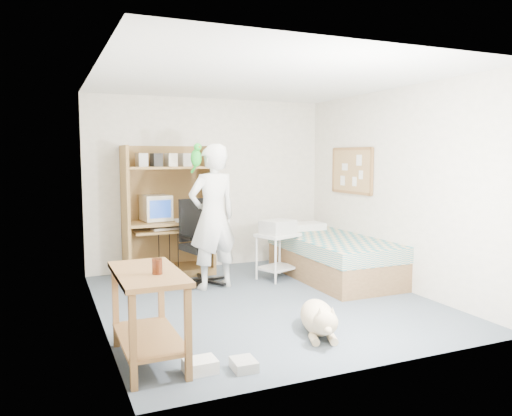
{
  "coord_description": "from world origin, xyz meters",
  "views": [
    {
      "loc": [
        -2.29,
        -5.11,
        1.66
      ],
      "look_at": [
        0.01,
        0.25,
        1.05
      ],
      "focal_mm": 35.0,
      "sensor_mm": 36.0,
      "label": 1
    }
  ],
  "objects_px": {
    "computer_hutch": "(168,216)",
    "printer_cart": "(278,249)",
    "office_chair": "(201,254)",
    "bed": "(333,257)",
    "side_desk": "(148,303)",
    "person": "(213,217)",
    "dog": "(319,318)"
  },
  "relations": [
    {
      "from": "computer_hutch",
      "to": "printer_cart",
      "type": "distance_m",
      "value": 1.61
    },
    {
      "from": "computer_hutch",
      "to": "printer_cart",
      "type": "bearing_deg",
      "value": -34.0
    },
    {
      "from": "office_chair",
      "to": "printer_cart",
      "type": "bearing_deg",
      "value": -24.04
    },
    {
      "from": "office_chair",
      "to": "bed",
      "type": "bearing_deg",
      "value": -27.34
    },
    {
      "from": "computer_hutch",
      "to": "office_chair",
      "type": "xyz_separation_m",
      "value": [
        0.28,
        -0.66,
        -0.43
      ]
    },
    {
      "from": "side_desk",
      "to": "person",
      "type": "xyz_separation_m",
      "value": [
        1.19,
        1.97,
        0.41
      ]
    },
    {
      "from": "side_desk",
      "to": "office_chair",
      "type": "xyz_separation_m",
      "value": [
        1.13,
        2.27,
        -0.11
      ]
    },
    {
      "from": "side_desk",
      "to": "office_chair",
      "type": "height_order",
      "value": "office_chair"
    },
    {
      "from": "bed",
      "to": "office_chair",
      "type": "relative_size",
      "value": 1.86
    },
    {
      "from": "computer_hutch",
      "to": "person",
      "type": "distance_m",
      "value": 1.03
    },
    {
      "from": "dog",
      "to": "bed",
      "type": "bearing_deg",
      "value": 74.21
    },
    {
      "from": "computer_hutch",
      "to": "bed",
      "type": "relative_size",
      "value": 0.89
    },
    {
      "from": "office_chair",
      "to": "side_desk",
      "type": "bearing_deg",
      "value": -128.86
    },
    {
      "from": "side_desk",
      "to": "office_chair",
      "type": "relative_size",
      "value": 0.92
    },
    {
      "from": "person",
      "to": "bed",
      "type": "bearing_deg",
      "value": 162.4
    },
    {
      "from": "person",
      "to": "printer_cart",
      "type": "relative_size",
      "value": 2.86
    },
    {
      "from": "side_desk",
      "to": "person",
      "type": "relative_size",
      "value": 0.55
    },
    {
      "from": "bed",
      "to": "dog",
      "type": "relative_size",
      "value": 2.16
    },
    {
      "from": "computer_hutch",
      "to": "printer_cart",
      "type": "height_order",
      "value": "computer_hutch"
    },
    {
      "from": "dog",
      "to": "printer_cart",
      "type": "relative_size",
      "value": 1.48
    },
    {
      "from": "side_desk",
      "to": "person",
      "type": "distance_m",
      "value": 2.34
    },
    {
      "from": "computer_hutch",
      "to": "dog",
      "type": "xyz_separation_m",
      "value": [
        0.73,
        -2.93,
        -0.66
      ]
    },
    {
      "from": "computer_hutch",
      "to": "side_desk",
      "type": "distance_m",
      "value": 3.08
    },
    {
      "from": "computer_hutch",
      "to": "side_desk",
      "type": "relative_size",
      "value": 1.8
    },
    {
      "from": "bed",
      "to": "side_desk",
      "type": "xyz_separation_m",
      "value": [
        -2.85,
        -1.82,
        0.21
      ]
    },
    {
      "from": "bed",
      "to": "dog",
      "type": "distance_m",
      "value": 2.21
    },
    {
      "from": "side_desk",
      "to": "bed",
      "type": "bearing_deg",
      "value": 32.5
    },
    {
      "from": "office_chair",
      "to": "printer_cart",
      "type": "height_order",
      "value": "office_chair"
    },
    {
      "from": "side_desk",
      "to": "person",
      "type": "bearing_deg",
      "value": 58.73
    },
    {
      "from": "office_chair",
      "to": "person",
      "type": "relative_size",
      "value": 0.6
    },
    {
      "from": "office_chair",
      "to": "person",
      "type": "distance_m",
      "value": 0.6
    },
    {
      "from": "office_chair",
      "to": "dog",
      "type": "relative_size",
      "value": 1.16
    }
  ]
}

